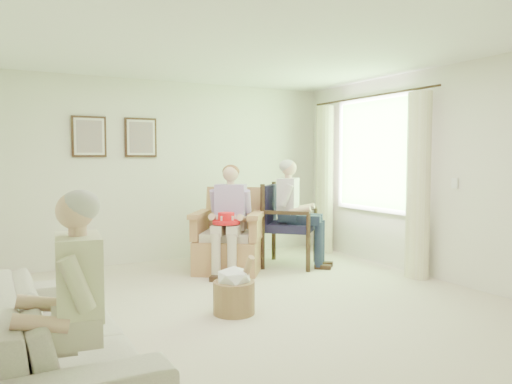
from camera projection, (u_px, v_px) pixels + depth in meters
floor at (261, 309)px, 4.95m from camera, size 5.50×5.50×0.00m
back_wall at (171, 171)px, 7.28m from camera, size 5.00×0.04×2.60m
right_wall at (442, 174)px, 6.03m from camera, size 0.04×5.50×2.60m
ceiling at (261, 43)px, 4.77m from camera, size 5.00×5.50×0.02m
window at (373, 151)px, 7.05m from camera, size 0.13×2.50×1.63m
curtain_left at (418, 186)px, 6.15m from camera, size 0.34×0.34×2.30m
curtain_right at (324, 180)px, 7.88m from camera, size 0.34×0.34×2.30m
framed_print_left at (89, 137)px, 6.67m from camera, size 0.45×0.05×0.55m
framed_print_right at (141, 138)px, 7.00m from camera, size 0.45×0.05×0.55m
wicker_armchair at (228, 245)px, 6.60m from camera, size 0.86×0.85×1.10m
wood_armchair at (286, 221)px, 6.99m from camera, size 0.72×0.68×1.11m
sofa at (62, 336)px, 3.29m from camera, size 2.22×0.87×0.65m
person_wicker at (232, 211)px, 6.44m from camera, size 0.40×0.62×1.38m
person_dark at (293, 204)px, 6.81m from camera, size 0.40×0.62×1.44m
person_sofa at (73, 295)px, 2.76m from camera, size 0.42×0.63×1.29m
red_hat at (226, 220)px, 6.24m from camera, size 0.35×0.35×0.14m
hatbox at (234, 290)px, 4.79m from camera, size 0.49×0.49×0.59m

